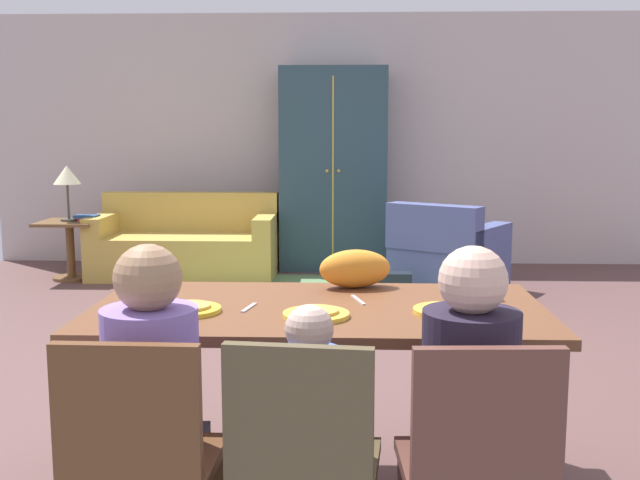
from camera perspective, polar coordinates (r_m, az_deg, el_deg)
The scene contains 27 objects.
ground_plane at distance 5.24m, azimuth 0.12°, elevation -7.84°, with size 7.45×6.32×0.02m, color brown.
back_wall at distance 8.25m, azimuth 0.89°, elevation 7.62°, with size 7.45×0.10×2.70m, color #C2B0AC.
dining_table at distance 3.00m, azimuth -0.16°, elevation -6.38°, with size 1.79×0.92×0.76m.
plate_near_man at distance 2.92m, azimuth -10.00°, elevation -5.27°, with size 0.25×0.25×0.02m, color yellow.
pizza_near_man at distance 2.92m, azimuth -10.01°, elevation -4.98°, with size 0.17×0.17×0.01m, color gold.
plate_near_child at distance 2.80m, azimuth -0.30°, elevation -5.72°, with size 0.25×0.25×0.02m, color yellow.
pizza_near_child at distance 2.80m, azimuth -0.30°, elevation -5.43°, with size 0.17×0.17×0.01m, color gold.
plate_near_woman at distance 2.90m, azimuth 9.58°, elevation -5.35°, with size 0.25×0.25×0.02m, color yellow.
wine_glass at distance 3.17m, azimuth 11.72°, elevation -1.96°, with size 0.07×0.07×0.19m.
fork at distance 2.95m, azimuth -5.44°, elevation -5.15°, with size 0.02×0.15×0.01m, color silver.
knife at distance 3.07m, azimuth 2.93°, elevation -4.59°, with size 0.01×0.17×0.01m, color silver.
dining_chair_man at distance 2.36m, azimuth -13.54°, elevation -15.79°, with size 0.43×0.43×0.87m.
person_man at distance 2.51m, azimuth -12.40°, elevation -13.76°, with size 0.30×0.40×1.11m.
dining_chair_child at distance 2.29m, azimuth -1.20°, elevation -16.40°, with size 0.46×0.46×0.87m.
person_child at distance 2.47m, azimuth -0.70°, elevation -16.01°, with size 0.22×0.30×0.92m.
dining_chair_woman at distance 2.32m, azimuth 11.90°, elevation -16.26°, with size 0.44×0.44×0.87m.
person_woman at distance 2.47m, azimuth 11.08°, elevation -14.14°, with size 0.30×0.41×1.11m.
cat at distance 3.31m, azimuth 2.68°, elevation -2.20°, with size 0.32×0.16×0.17m, color orange.
area_rug at distance 6.71m, azimuth -0.99°, elevation -4.12°, with size 2.60×1.80×0.01m, color #618554.
couch at distance 7.67m, azimuth -10.18°, elevation -0.42°, with size 1.81×0.86×0.82m.
armchair at distance 6.86m, azimuth 9.68°, elevation -1.30°, with size 1.18×1.18×0.82m.
armoire at distance 7.87m, azimuth 1.03°, elevation 5.40°, with size 1.10×0.59×2.10m.
side_table at distance 7.72m, azimuth -18.53°, elevation -0.11°, with size 0.56×0.56×0.58m.
table_lamp at distance 7.66m, azimuth -18.75°, elevation 4.57°, with size 0.26×0.26×0.54m.
book_lower at distance 7.65m, azimuth -17.10°, elevation 1.53°, with size 0.22×0.16×0.03m, color maroon.
book_upper at distance 7.66m, azimuth -17.38°, elevation 1.73°, with size 0.22×0.16×0.03m, color navy.
handbag at distance 6.40m, azimuth 5.54°, elevation -3.63°, with size 0.32×0.16×0.26m, color black.
Camera 1 is at (0.17, -4.47, 1.45)m, focal length 41.94 mm.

